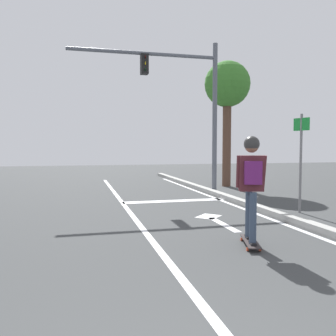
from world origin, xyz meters
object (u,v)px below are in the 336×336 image
skateboard (250,242)px  skater (251,175)px  traffic_signal_mast (183,91)px  street_sign_post (301,149)px  roadside_tree (227,88)px

skateboard → skater: (-0.00, -0.02, 1.08)m
traffic_signal_mast → street_sign_post: (1.75, -4.01, -1.90)m
skateboard → traffic_signal_mast: bearing=83.2°
roadside_tree → skater: bearing=-111.1°
skateboard → street_sign_post: bearing=42.8°
skater → roadside_tree: (3.11, 8.09, 2.79)m
skateboard → traffic_signal_mast: size_ratio=0.17×
skateboard → skater: bearing=-107.3°
skater → traffic_signal_mast: size_ratio=0.33×
skateboard → roadside_tree: roadside_tree is taller
street_sign_post → skateboard: bearing=-137.2°
street_sign_post → roadside_tree: bearing=84.0°
skateboard → roadside_tree: (3.11, 8.07, 3.87)m
traffic_signal_mast → skater: bearing=-96.8°
traffic_signal_mast → roadside_tree: size_ratio=1.02×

